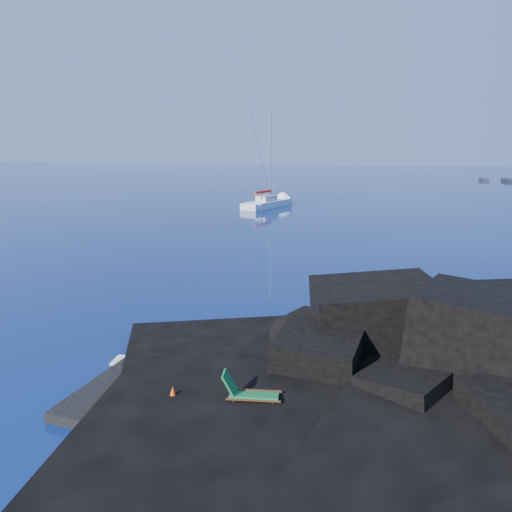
{
  "coord_description": "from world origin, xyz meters",
  "views": [
    {
      "loc": [
        9.63,
        -14.28,
        8.56
      ],
      "look_at": [
        3.0,
        14.15,
        2.0
      ],
      "focal_mm": 35.0,
      "sensor_mm": 36.0,
      "label": 1
    }
  ],
  "objects": [
    {
      "name": "ground",
      "position": [
        0.0,
        0.0,
        0.0
      ],
      "size": [
        400.0,
        400.0,
        0.0
      ],
      "primitive_type": "plane",
      "color": "#030F37",
      "rests_on": "ground"
    },
    {
      "name": "headland",
      "position": [
        13.0,
        3.0,
        0.0
      ],
      "size": [
        24.0,
        24.0,
        3.6
      ],
      "primitive_type": null,
      "color": "black",
      "rests_on": "ground"
    },
    {
      "name": "beach",
      "position": [
        4.5,
        0.5,
        0.0
      ],
      "size": [
        9.08,
        6.86,
        0.7
      ],
      "primitive_type": "cube",
      "rotation": [
        0.0,
        0.0,
        -0.1
      ],
      "color": "black",
      "rests_on": "ground"
    },
    {
      "name": "surf_foam",
      "position": [
        5.0,
        5.0,
        0.0
      ],
      "size": [
        10.0,
        8.0,
        0.06
      ],
      "primitive_type": null,
      "color": "white",
      "rests_on": "ground"
    },
    {
      "name": "sailboat",
      "position": [
        -4.39,
        53.47,
        0.0
      ],
      "size": [
        7.05,
        13.02,
        13.51
      ],
      "primitive_type": null,
      "rotation": [
        0.0,
        0.0,
        -0.36
      ],
      "color": "white",
      "rests_on": "ground"
    },
    {
      "name": "deck_chair",
      "position": [
        6.27,
        -0.12,
        0.96
      ],
      "size": [
        1.87,
        1.01,
        1.23
      ],
      "primitive_type": null,
      "rotation": [
        0.0,
        0.0,
        0.13
      ],
      "color": "#186E35",
      "rests_on": "beach"
    },
    {
      "name": "towel",
      "position": [
        4.9,
        0.43,
        0.38
      ],
      "size": [
        2.29,
        1.45,
        0.06
      ],
      "primitive_type": "cube",
      "rotation": [
        0.0,
        0.0,
        0.23
      ],
      "color": "white",
      "rests_on": "beach"
    },
    {
      "name": "sunbather",
      "position": [
        4.9,
        0.43,
        0.51
      ],
      "size": [
        1.62,
        0.73,
        0.21
      ],
      "primitive_type": null,
      "rotation": [
        0.0,
        0.0,
        0.23
      ],
      "color": "tan",
      "rests_on": "towel"
    },
    {
      "name": "marker_cone",
      "position": [
        3.65,
        -0.51,
        0.64
      ],
      "size": [
        0.49,
        0.49,
        0.57
      ],
      "primitive_type": "cone",
      "rotation": [
        0.0,
        0.0,
        -0.38
      ],
      "color": "#FF510D",
      "rests_on": "beach"
    },
    {
      "name": "distant_boat_a",
      "position": [
        35.47,
        115.52,
        0.0
      ],
      "size": [
        1.48,
        4.59,
        0.61
      ],
      "primitive_type": "cube",
      "rotation": [
        0.0,
        0.0,
        0.01
      ],
      "color": "#27272C",
      "rests_on": "ground"
    },
    {
      "name": "distant_boat_b",
      "position": [
        40.38,
        113.74,
        0.0
      ],
      "size": [
        2.07,
        5.14,
        0.67
      ],
      "primitive_type": "cube",
      "rotation": [
        0.0,
        0.0,
        0.11
      ],
      "color": "black",
      "rests_on": "ground"
    }
  ]
}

